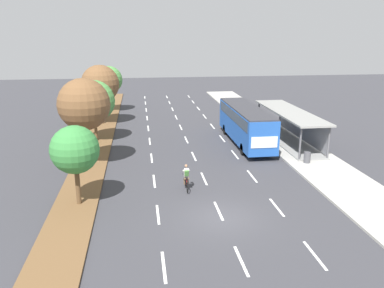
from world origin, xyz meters
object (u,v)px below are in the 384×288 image
at_px(bus_shelter, 292,123).
at_px(median_tree_fourth, 100,84).
at_px(median_tree_second, 84,105).
at_px(median_tree_fifth, 109,80).
at_px(bus, 246,121).
at_px(trash_bin, 307,157).
at_px(cyclist, 186,178).
at_px(median_tree_nearest, 75,150).
at_px(median_tree_third, 94,101).

distance_m(bus_shelter, median_tree_fourth, 20.78).
xyz_separation_m(median_tree_second, median_tree_fifth, (0.28, 21.42, -0.69)).
distance_m(bus, median_tree_second, 14.68).
distance_m(median_tree_fourth, median_tree_fifth, 7.16).
distance_m(median_tree_fifth, trash_bin, 28.76).
bearing_deg(median_tree_fourth, median_tree_second, -89.51).
bearing_deg(median_tree_fifth, trash_bin, -54.58).
bearing_deg(median_tree_second, median_tree_fifth, 89.24).
bearing_deg(median_tree_fourth, cyclist, -70.52).
bearing_deg(trash_bin, bus, 116.02).
distance_m(median_tree_second, trash_bin, 17.45).
relative_size(bus, median_tree_fourth, 1.75).
bearing_deg(bus_shelter, median_tree_second, -166.52).
bearing_deg(trash_bin, median_tree_second, 173.75).
distance_m(median_tree_nearest, median_tree_third, 14.29).
xyz_separation_m(median_tree_third, median_tree_fourth, (-0.03, 7.14, 0.66)).
relative_size(median_tree_third, trash_bin, 6.65).
relative_size(median_tree_second, median_tree_fifth, 1.16).
xyz_separation_m(cyclist, median_tree_nearest, (-6.62, -1.52, 2.65)).
bearing_deg(median_tree_nearest, median_tree_fourth, 91.12).
distance_m(bus_shelter, median_tree_fifth, 24.68).
relative_size(median_tree_second, median_tree_fourth, 1.03).
xyz_separation_m(bus_shelter, median_tree_second, (-17.91, -4.29, 2.94)).
xyz_separation_m(cyclist, median_tree_fourth, (-7.04, 19.89, 3.71)).
bearing_deg(median_tree_second, median_tree_fourth, 90.49).
height_order(cyclist, median_tree_third, median_tree_third).
relative_size(bus_shelter, median_tree_fifth, 2.08).
bearing_deg(cyclist, median_tree_nearest, -167.03).
bearing_deg(median_tree_second, bus, 19.07).
xyz_separation_m(bus_shelter, median_tree_fourth, (-18.03, 9.99, 2.64)).
bearing_deg(median_tree_fifth, median_tree_fourth, -93.25).
xyz_separation_m(bus, median_tree_fourth, (-13.75, 9.57, 2.44)).
height_order(median_tree_nearest, median_tree_fourth, median_tree_fourth).
bearing_deg(median_tree_nearest, median_tree_second, 92.38).
height_order(bus_shelter, cyclist, bus_shelter).
height_order(cyclist, trash_bin, cyclist).
bearing_deg(bus_shelter, trash_bin, -99.98).
xyz_separation_m(bus_shelter, trash_bin, (-1.08, -6.13, -1.29)).
xyz_separation_m(median_tree_second, median_tree_third, (-0.09, 7.14, -0.97)).
relative_size(bus_shelter, median_tree_third, 2.11).
distance_m(cyclist, median_tree_second, 9.77).
height_order(bus, median_tree_nearest, median_tree_nearest).
bearing_deg(bus_shelter, median_tree_fourth, 151.02).
xyz_separation_m(bus_shelter, median_tree_third, (-18.00, 2.85, 1.98)).
relative_size(bus, median_tree_second, 1.70).
relative_size(median_tree_fourth, trash_bin, 7.59).
bearing_deg(median_tree_fifth, cyclist, -76.22).
height_order(median_tree_fourth, trash_bin, median_tree_fourth).
height_order(bus_shelter, median_tree_fifth, median_tree_fifth).
xyz_separation_m(bus_shelter, median_tree_fifth, (-17.62, 17.13, 2.25)).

